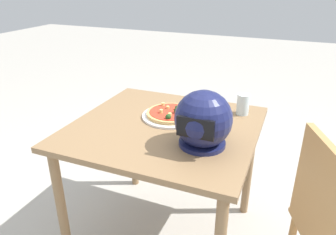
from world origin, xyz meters
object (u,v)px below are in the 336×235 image
object	(u,v)px
drinking_glass	(243,104)
motorcycle_helmet	(203,120)
chair_side	(334,229)
dining_table	(165,141)
pizza	(172,113)

from	to	relation	value
drinking_glass	motorcycle_helmet	bearing A→B (deg)	76.28
drinking_glass	chair_side	distance (m)	0.76
dining_table	drinking_glass	xyz separation A→B (m)	(-0.35, -0.30, 0.15)
motorcycle_helmet	chair_side	size ratio (longest dim) A/B	0.29
pizza	motorcycle_helmet	world-z (taller)	motorcycle_helmet
dining_table	pizza	size ratio (longest dim) A/B	3.46
pizza	drinking_glass	bearing A→B (deg)	-151.41
dining_table	drinking_glass	bearing A→B (deg)	-139.14
dining_table	motorcycle_helmet	xyz separation A→B (m)	(-0.24, 0.13, 0.22)
motorcycle_helmet	chair_side	xyz separation A→B (m)	(-0.60, 0.06, -0.36)
dining_table	pizza	distance (m)	0.16
dining_table	motorcycle_helmet	distance (m)	0.35
pizza	chair_side	bearing A→B (deg)	160.40
pizza	drinking_glass	size ratio (longest dim) A/B	2.34
chair_side	dining_table	bearing A→B (deg)	-12.82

